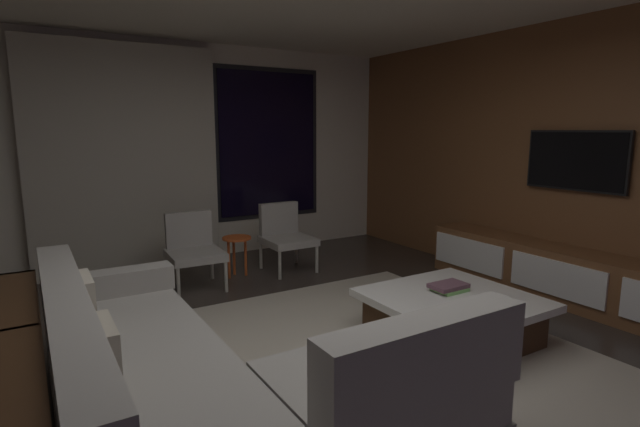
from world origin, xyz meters
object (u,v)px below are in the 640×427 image
side_stool (237,244)px  mounted_tv (576,161)px  book_stack_on_coffee_table (449,287)px  accent_chair_near_window (285,233)px  accent_chair_by_curtain (193,246)px  coffee_table (452,317)px  media_console (574,279)px  sectional_couch (202,383)px

side_stool → mounted_tv: 3.58m
book_stack_on_coffee_table → mounted_tv: size_ratio=0.30×
accent_chair_near_window → mounted_tv: size_ratio=0.79×
accent_chair_by_curtain → mounted_tv: size_ratio=0.79×
book_stack_on_coffee_table → side_stool: size_ratio=0.64×
coffee_table → media_console: 1.56m
book_stack_on_coffee_table → mounted_tv: 1.93m
accent_chair_near_window → media_console: accent_chair_near_window is taller
accent_chair_near_window → sectional_couch: bearing=-125.4°
sectional_couch → coffee_table: (2.05, 0.14, -0.10)m
side_stool → mounted_tv: bearing=-42.2°
accent_chair_near_window → media_console: size_ratio=0.25×
accent_chair_by_curtain → media_console: 3.77m
sectional_couch → accent_chair_by_curtain: bearing=74.0°
side_stool → media_console: bearing=-46.6°
accent_chair_by_curtain → side_stool: size_ratio=1.70×
sectional_couch → accent_chair_near_window: bearing=54.6°
book_stack_on_coffee_table → accent_chair_near_window: size_ratio=0.38×
accent_chair_near_window → side_stool: (-0.60, 0.01, -0.06)m
book_stack_on_coffee_table → accent_chair_near_window: bearing=96.6°
accent_chair_near_window → coffee_table: bearing=-85.3°
mounted_tv → side_stool: bearing=137.8°
sectional_couch → side_stool: sectional_couch is taller
accent_chair_by_curtain → side_stool: 0.53m
book_stack_on_coffee_table → accent_chair_near_window: 2.36m
side_stool → mounted_tv: size_ratio=0.46×
media_console → side_stool: bearing=133.4°
accent_chair_near_window → mounted_tv: bearing=-49.8°
coffee_table → side_stool: (-0.81, 2.46, 0.19)m
book_stack_on_coffee_table → side_stool: side_stool is taller
sectional_couch → accent_chair_by_curtain: size_ratio=3.21×
book_stack_on_coffee_table → side_stool: 2.51m
accent_chair_by_curtain → coffee_table: bearing=-60.8°
book_stack_on_coffee_table → sectional_couch: bearing=-173.3°
accent_chair_near_window → mounted_tv: (1.95, -2.30, 0.92)m
coffee_table → side_stool: side_stool is taller
book_stack_on_coffee_table → media_console: size_ratio=0.10×
coffee_table → book_stack_on_coffee_table: size_ratio=3.93×
book_stack_on_coffee_table → coffee_table: bearing=-122.2°
coffee_table → sectional_couch: bearing=-176.1°
book_stack_on_coffee_table → mounted_tv: bearing=1.4°
coffee_table → accent_chair_near_window: size_ratio=1.49×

